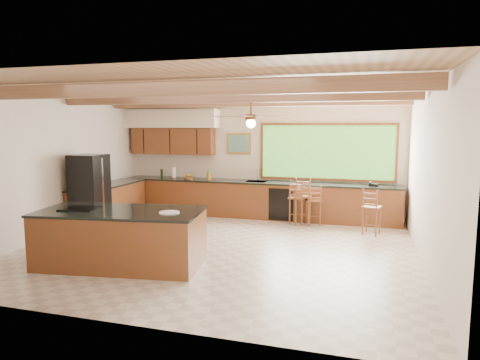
% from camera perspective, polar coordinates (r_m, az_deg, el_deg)
% --- Properties ---
extents(ground, '(7.20, 7.20, 0.00)m').
position_cam_1_polar(ground, '(8.23, -2.90, -9.11)').
color(ground, beige).
rests_on(ground, ground).
extents(room_shell, '(7.27, 6.54, 3.02)m').
position_cam_1_polar(room_shell, '(8.56, -2.63, 6.56)').
color(room_shell, beige).
rests_on(room_shell, ground).
extents(counter_run, '(7.12, 3.10, 1.22)m').
position_cam_1_polar(counter_run, '(10.70, -2.61, -2.70)').
color(counter_run, brown).
rests_on(counter_run, ground).
extents(island, '(2.83, 1.61, 0.95)m').
position_cam_1_polar(island, '(7.44, -15.58, -7.41)').
color(island, brown).
rests_on(island, ground).
extents(refrigerator, '(0.68, 0.65, 1.70)m').
position_cam_1_polar(refrigerator, '(9.81, -19.39, -1.75)').
color(refrigerator, black).
rests_on(refrigerator, ground).
extents(bar_stool_a, '(0.44, 0.44, 1.05)m').
position_cam_1_polar(bar_stool_a, '(10.10, 7.70, -2.47)').
color(bar_stool_a, brown).
rests_on(bar_stool_a, ground).
extents(bar_stool_b, '(0.44, 0.44, 1.12)m').
position_cam_1_polar(bar_stool_b, '(10.07, 8.36, -2.25)').
color(bar_stool_b, brown).
rests_on(bar_stool_b, ground).
extents(bar_stool_c, '(0.44, 0.44, 0.97)m').
position_cam_1_polar(bar_stool_c, '(10.06, 9.72, -2.80)').
color(bar_stool_c, brown).
rests_on(bar_stool_c, ground).
extents(bar_stool_d, '(0.45, 0.45, 1.00)m').
position_cam_1_polar(bar_stool_d, '(9.45, 17.17, -3.59)').
color(bar_stool_d, brown).
rests_on(bar_stool_d, ground).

